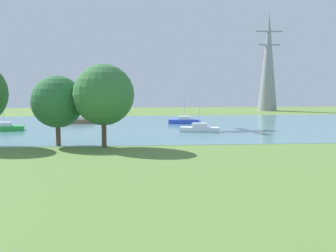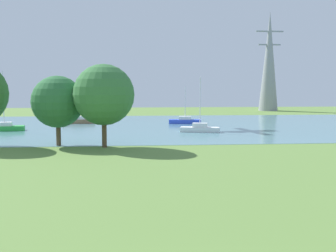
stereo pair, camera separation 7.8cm
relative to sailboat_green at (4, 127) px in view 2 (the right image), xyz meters
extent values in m
plane|color=olive|center=(17.53, -22.67, -0.47)|extent=(160.00, 160.00, 0.00)
cube|color=#5A8A95|center=(17.53, 5.33, -0.46)|extent=(140.00, 40.00, 0.02)
cube|color=green|center=(0.00, 0.00, -0.15)|extent=(4.96, 2.14, 0.60)
cube|color=white|center=(0.00, 0.00, 0.40)|extent=(1.93, 1.33, 0.50)
cylinder|color=silver|center=(0.00, 0.00, 3.60)|extent=(0.10, 0.10, 6.89)
cube|color=blue|center=(24.06, 8.14, -0.15)|extent=(4.98, 2.24, 0.60)
cube|color=white|center=(24.06, 8.14, 0.40)|extent=(1.95, 1.37, 0.50)
cylinder|color=silver|center=(24.06, 8.14, 2.65)|extent=(0.10, 0.10, 4.99)
cube|color=white|center=(24.38, -3.50, -0.15)|extent=(5.02, 2.67, 0.60)
cube|color=white|center=(24.38, -3.50, 0.40)|extent=(2.02, 1.52, 0.50)
cylinder|color=silver|center=(24.38, -3.50, 3.22)|extent=(0.10, 0.10, 6.14)
cube|color=brown|center=(8.06, 9.89, -0.15)|extent=(4.86, 1.69, 0.60)
cube|color=white|center=(8.06, 9.89, 0.40)|extent=(1.84, 1.17, 0.50)
cylinder|color=silver|center=(8.06, 9.89, 2.52)|extent=(0.10, 0.10, 4.73)
cylinder|color=brown|center=(9.11, -13.90, 0.76)|extent=(0.44, 0.44, 2.45)
sphere|color=#2D6939|center=(9.11, -13.90, 3.70)|extent=(4.90, 4.90, 4.90)
cylinder|color=brown|center=(13.51, -15.39, 0.98)|extent=(0.44, 0.44, 2.89)
sphere|color=#37723B|center=(13.51, -15.39, 4.38)|extent=(5.60, 5.60, 5.60)
cone|color=gray|center=(47.62, 40.01, 10.86)|extent=(4.40, 4.40, 22.66)
cube|color=gray|center=(47.62, 40.01, 17.66)|extent=(6.40, 0.30, 0.30)
cube|color=gray|center=(47.62, 40.01, 14.66)|extent=(5.20, 0.30, 0.30)
camera|label=1|loc=(15.94, -53.53, 5.13)|focal=44.25mm
camera|label=2|loc=(16.02, -53.54, 5.13)|focal=44.25mm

